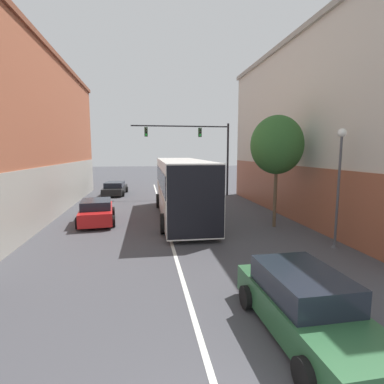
% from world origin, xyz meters
% --- Properties ---
extents(lane_center_line, '(0.14, 40.16, 0.01)m').
position_xyz_m(lane_center_line, '(0.00, 14.08, 0.00)').
color(lane_center_line, silver).
rests_on(lane_center_line, ground_plane).
extents(building_left_brick, '(7.46, 22.84, 10.17)m').
position_xyz_m(building_left_brick, '(-10.05, 18.87, 5.20)').
color(building_left_brick, '#995138').
rests_on(building_left_brick, ground_plane).
extents(building_right_storefront, '(9.42, 20.15, 10.71)m').
position_xyz_m(building_right_storefront, '(11.99, 14.87, 5.47)').
color(building_right_storefront, beige).
rests_on(building_right_storefront, ground_plane).
extents(bus, '(2.98, 11.20, 3.51)m').
position_xyz_m(bus, '(1.08, 15.52, 1.97)').
color(bus, silver).
rests_on(bus, ground_plane).
extents(hatchback_foreground, '(2.00, 4.46, 1.41)m').
position_xyz_m(hatchback_foreground, '(2.30, 3.34, 0.66)').
color(hatchback_foreground, '#285633').
rests_on(hatchback_foreground, ground_plane).
extents(parked_car_left_near, '(2.31, 4.27, 1.33)m').
position_xyz_m(parked_car_left_near, '(-3.84, 14.94, 0.64)').
color(parked_car_left_near, red).
rests_on(parked_car_left_near, ground_plane).
extents(parked_car_left_mid, '(2.22, 4.74, 1.20)m').
position_xyz_m(parked_car_left_mid, '(-3.88, 26.30, 0.57)').
color(parked_car_left_mid, black).
rests_on(parked_car_left_mid, ground_plane).
extents(traffic_signal_gantry, '(8.67, 0.36, 6.50)m').
position_xyz_m(traffic_signal_gantry, '(3.80, 24.15, 4.74)').
color(traffic_signal_gantry, black).
rests_on(traffic_signal_gantry, ground_plane).
extents(street_lamp, '(0.34, 0.34, 4.93)m').
position_xyz_m(street_lamp, '(6.73, 8.75, 3.01)').
color(street_lamp, '#47474C').
rests_on(street_lamp, ground_plane).
extents(street_tree_near, '(2.77, 2.49, 5.88)m').
position_xyz_m(street_tree_near, '(5.72, 12.52, 4.34)').
color(street_tree_near, brown).
rests_on(street_tree_near, ground_plane).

